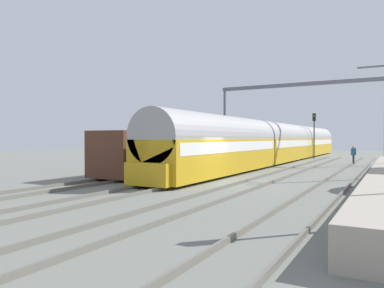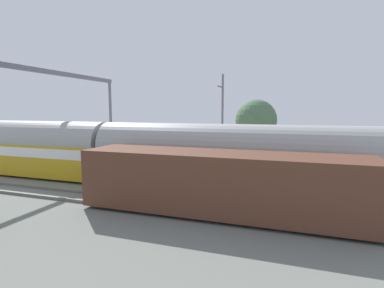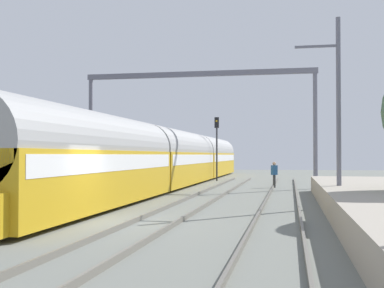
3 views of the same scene
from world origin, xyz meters
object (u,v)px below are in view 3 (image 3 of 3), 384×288
passenger_train (177,158)px  person_crossing (274,172)px  catenary_gantry (198,101)px  railway_signal_far (217,140)px

passenger_train → person_crossing: 7.17m
person_crossing → catenary_gantry: bearing=-38.4°
passenger_train → railway_signal_far: (1.92, 6.81, 1.45)m
railway_signal_far → catenary_gantry: catenary_gantry is taller
passenger_train → person_crossing: passenger_train is taller
person_crossing → railway_signal_far: size_ratio=0.32×
passenger_train → catenary_gantry: (1.91, -1.98, 3.89)m
passenger_train → catenary_gantry: bearing=-46.1°
passenger_train → person_crossing: (6.97, -1.40, -0.94)m
railway_signal_far → catenary_gantry: bearing=-90.1°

